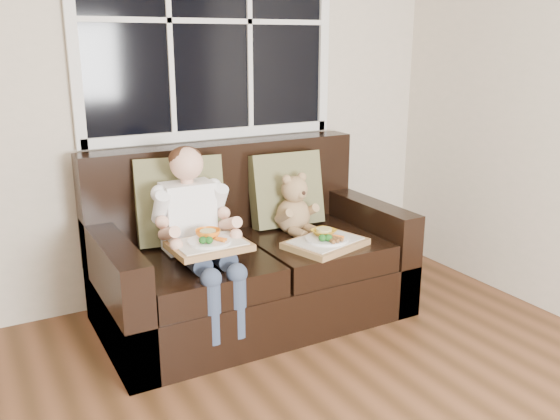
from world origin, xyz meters
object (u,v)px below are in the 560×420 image
loveseat (248,263)px  tray_left (209,243)px  child (195,221)px  tray_right (326,241)px  teddy_bear (294,208)px

loveseat → tray_left: loveseat is taller
child → tray_right: size_ratio=1.83×
child → tray_left: size_ratio=2.26×
child → tray_left: bearing=-88.0°
tray_left → loveseat: bearing=37.3°
tray_left → child: bearing=90.1°
tray_right → tray_left: bearing=161.5°
tray_right → child: bearing=148.1°
teddy_bear → tray_left: 0.71m
child → teddy_bear: size_ratio=2.39×
tray_left → tray_right: tray_left is taller
loveseat → child: 0.50m
child → teddy_bear: bearing=10.1°
tray_left → tray_right: (0.67, -0.03, -0.09)m
teddy_bear → tray_right: bearing=-92.6°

